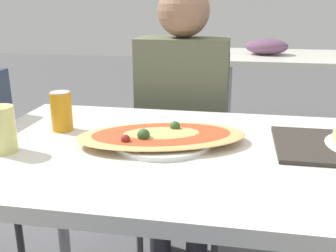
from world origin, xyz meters
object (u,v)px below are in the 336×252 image
at_px(chair_far_seated, 185,138).
at_px(pizza_main, 161,137).
at_px(person_seated, 182,103).
at_px(soda_can, 61,111).
at_px(dining_table, 175,173).
at_px(drink_glass, 2,129).

relative_size(chair_far_seated, pizza_main, 1.66).
xyz_separation_m(chair_far_seated, pizza_main, (0.02, -0.70, 0.25)).
distance_m(person_seated, pizza_main, 0.58).
xyz_separation_m(pizza_main, soda_can, (-0.33, 0.07, 0.04)).
bearing_deg(dining_table, drink_glass, -166.07).
bearing_deg(person_seated, chair_far_seated, -90.00).
distance_m(dining_table, person_seated, 0.61).
xyz_separation_m(dining_table, drink_glass, (-0.46, -0.11, 0.14)).
distance_m(chair_far_seated, drink_glass, 0.96).
relative_size(soda_can, drink_glass, 0.98).
bearing_deg(soda_can, chair_far_seated, 63.70).
distance_m(chair_far_seated, pizza_main, 0.74).
height_order(dining_table, pizza_main, pizza_main).
xyz_separation_m(pizza_main, drink_glass, (-0.41, -0.14, 0.04)).
bearing_deg(pizza_main, person_seated, 92.36).
height_order(chair_far_seated, person_seated, person_seated).
distance_m(dining_table, soda_can, 0.41).
relative_size(pizza_main, soda_can, 4.31).
relative_size(chair_far_seated, soda_can, 7.14).
bearing_deg(person_seated, drink_glass, 61.57).
height_order(person_seated, pizza_main, person_seated).
xyz_separation_m(soda_can, drink_glass, (-0.08, -0.20, 0.00)).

